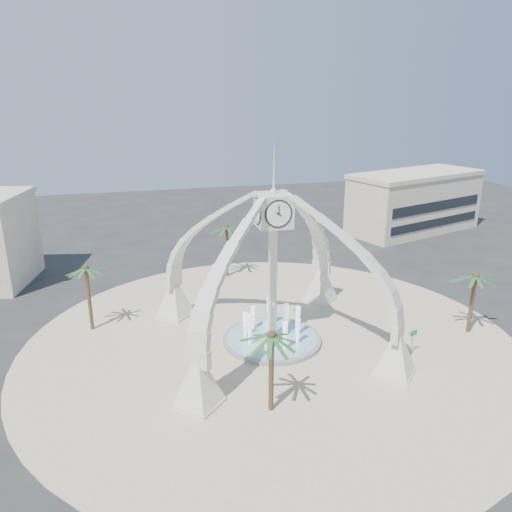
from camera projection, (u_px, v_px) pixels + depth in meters
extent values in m
plane|color=#282828|center=(272.00, 342.00, 40.81)|extent=(140.00, 140.00, 0.00)
cylinder|color=beige|center=(272.00, 342.00, 40.80)|extent=(40.00, 40.00, 0.06)
cube|color=silver|center=(273.00, 286.00, 39.28)|extent=(0.55, 0.55, 9.80)
cube|color=silver|center=(273.00, 210.00, 37.35)|extent=(2.50, 2.50, 2.50)
cone|color=silver|center=(274.00, 167.00, 36.34)|extent=(0.20, 0.20, 4.00)
cylinder|color=white|center=(279.00, 214.00, 36.17)|extent=(1.84, 0.04, 1.84)
pyramid|color=silver|center=(321.00, 285.00, 48.53)|extent=(3.80, 3.80, 3.20)
pyramid|color=silver|center=(175.00, 300.00, 45.06)|extent=(3.80, 3.80, 3.20)
pyramid|color=silver|center=(199.00, 384.00, 32.09)|extent=(3.80, 3.80, 3.20)
pyramid|color=silver|center=(396.00, 355.00, 35.55)|extent=(3.80, 3.80, 3.20)
cylinder|color=gray|center=(272.00, 340.00, 40.75)|extent=(8.00, 8.00, 0.40)
cylinder|color=#84BAC5|center=(272.00, 337.00, 40.68)|extent=(7.40, 7.40, 0.04)
cone|color=white|center=(272.00, 320.00, 40.18)|extent=(0.60, 0.60, 3.20)
cube|color=beige|center=(414.00, 204.00, 72.61)|extent=(21.49, 13.79, 8.00)
cube|color=beige|center=(417.00, 174.00, 71.26)|extent=(21.87, 14.17, 0.60)
cylinder|color=brown|center=(472.00, 304.00, 41.66)|extent=(0.35, 0.35, 5.29)
cylinder|color=brown|center=(89.00, 299.00, 42.05)|extent=(0.31, 0.31, 5.78)
cylinder|color=brown|center=(227.00, 251.00, 54.50)|extent=(0.34, 0.34, 5.86)
cylinder|color=brown|center=(271.00, 373.00, 31.24)|extent=(0.34, 0.34, 5.49)
cylinder|color=slate|center=(412.00, 342.00, 38.59)|extent=(0.07, 0.07, 2.17)
cube|color=#1C7048|center=(413.00, 333.00, 38.36)|extent=(0.72, 0.22, 0.43)
cube|color=white|center=(413.00, 333.00, 38.36)|extent=(0.77, 0.22, 0.49)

